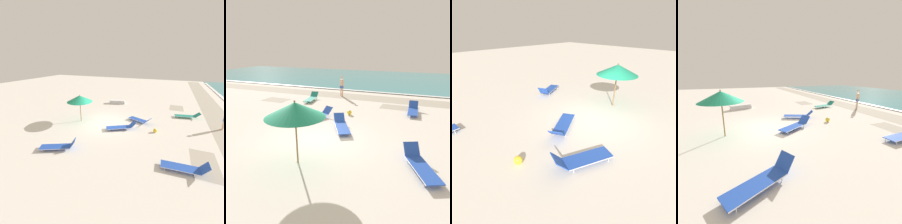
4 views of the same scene
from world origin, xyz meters
The scene contains 6 objects.
ground_plane centered at (0.00, 0.01, -0.08)m, with size 60.00×60.00×0.16m.
beach_umbrella centered at (0.33, -2.01, 2.02)m, with size 2.13×2.13×2.36m.
sun_lounger_under_umbrella centered at (0.56, 1.76, 0.21)m, with size 1.64×2.26×0.56m.
sun_lounger_near_water_right centered at (4.53, -0.86, 0.22)m, with size 1.47×2.19×0.63m.
sun_lounger_mid_beach_solo centered at (-1.37, 2.81, 0.22)m, with size 1.34×2.12×0.57m.
beach_ball centered at (0.10, 4.28, 0.15)m, with size 0.29×0.29×0.29m.
Camera 3 is at (-4.05, 6.34, 4.10)m, focal length 28.00 mm.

